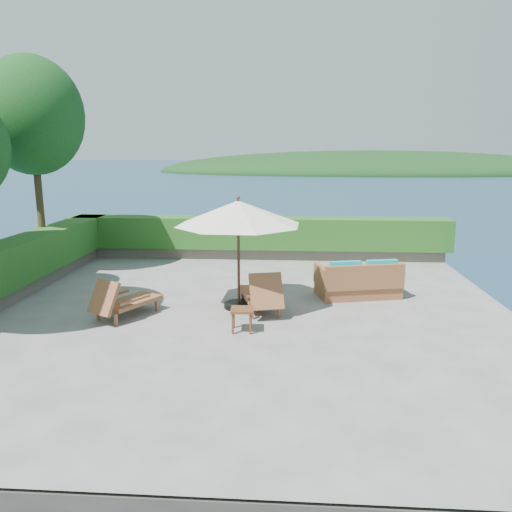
# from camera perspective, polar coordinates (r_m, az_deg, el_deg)

# --- Properties ---
(ground) EXTENTS (12.00, 12.00, 0.00)m
(ground) POSITION_cam_1_polar(r_m,az_deg,el_deg) (11.08, -1.84, -6.40)
(ground) COLOR gray
(ground) RESTS_ON ground
(foundation) EXTENTS (12.00, 12.00, 3.00)m
(foundation) POSITION_cam_1_polar(r_m,az_deg,el_deg) (11.67, -1.78, -13.65)
(foundation) COLOR #4C453D
(foundation) RESTS_ON ocean
(ocean) EXTENTS (600.00, 600.00, 0.00)m
(ocean) POSITION_cam_1_polar(r_m,az_deg,el_deg) (12.37, -1.74, -19.71)
(ocean) COLOR navy
(ocean) RESTS_ON ground
(offshore_island) EXTENTS (126.00, 57.60, 12.60)m
(offshore_island) POSITION_cam_1_polar(r_m,az_deg,el_deg) (152.49, 13.05, 9.33)
(offshore_island) COLOR black
(offshore_island) RESTS_ON ocean
(planter_wall_far) EXTENTS (12.00, 0.60, 0.36)m
(planter_wall_far) POSITION_cam_1_polar(r_m,az_deg,el_deg) (16.44, 0.08, 0.37)
(planter_wall_far) COLOR #6A6254
(planter_wall_far) RESTS_ON ground
(hedge_far) EXTENTS (12.40, 0.90, 1.00)m
(hedge_far) POSITION_cam_1_polar(r_m,az_deg,el_deg) (16.31, 0.08, 2.68)
(hedge_far) COLOR #254F16
(hedge_far) RESTS_ON planter_wall_far
(tree_far) EXTENTS (2.80, 2.80, 6.03)m
(tree_far) POSITION_cam_1_polar(r_m,az_deg,el_deg) (15.40, -24.24, 14.37)
(tree_far) COLOR #49361C
(tree_far) RESTS_ON ground
(patio_umbrella) EXTENTS (3.61, 3.61, 2.53)m
(patio_umbrella) POSITION_cam_1_polar(r_m,az_deg,el_deg) (10.92, -2.04, 4.82)
(patio_umbrella) COLOR black
(patio_umbrella) RESTS_ON ground
(lounge_left) EXTENTS (1.33, 1.67, 0.90)m
(lounge_left) POSITION_cam_1_polar(r_m,az_deg,el_deg) (10.99, -14.99, -4.94)
(lounge_left) COLOR #9A5938
(lounge_left) RESTS_ON ground
(lounge_right) EXTENTS (1.10, 1.82, 0.98)m
(lounge_right) POSITION_cam_1_polar(r_m,az_deg,el_deg) (11.01, 0.61, -4.31)
(lounge_right) COLOR #9A5938
(lounge_right) RESTS_ON ground
(side_table) EXTENTS (0.46, 0.46, 0.46)m
(side_table) POSITION_cam_1_polar(r_m,az_deg,el_deg) (9.84, -1.62, -6.48)
(side_table) COLOR brown
(side_table) RESTS_ON ground
(wicker_loveseat) EXTENTS (2.13, 1.41, 0.96)m
(wicker_loveseat) POSITION_cam_1_polar(r_m,az_deg,el_deg) (12.35, 11.66, -2.91)
(wicker_loveseat) COLOR #9A5938
(wicker_loveseat) RESTS_ON ground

